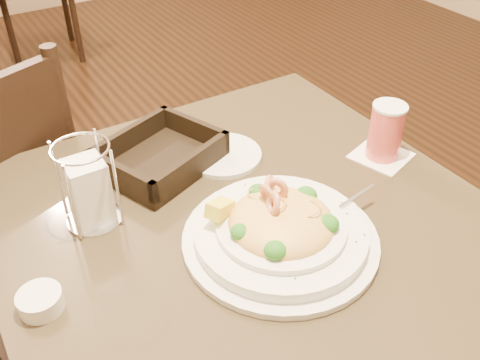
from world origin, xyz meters
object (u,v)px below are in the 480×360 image
napkin_caddy (89,190)px  side_plate (223,155)px  drink_glass (386,132)px  butter_ramekin (40,301)px  main_table (245,300)px  pasta_bowl (280,229)px  bread_basket (161,158)px

napkin_caddy → side_plate: 0.32m
drink_glass → butter_ramekin: drink_glass is taller
main_table → butter_ramekin: size_ratio=12.81×
drink_glass → side_plate: drink_glass is taller
drink_glass → napkin_caddy: bearing=167.9°
main_table → pasta_bowl: (0.02, -0.08, 0.26)m
drink_glass → side_plate: size_ratio=0.83×
main_table → butter_ramekin: (-0.38, -0.01, 0.25)m
pasta_bowl → bread_basket: 0.33m
butter_ramekin → pasta_bowl: bearing=-10.6°
butter_ramekin → side_plate: bearing=24.8°
pasta_bowl → napkin_caddy: size_ratio=2.35×
napkin_caddy → butter_ramekin: bearing=-132.2°
main_table → napkin_caddy: 0.41m
main_table → butter_ramekin: butter_ramekin is taller
pasta_bowl → bread_basket: pasta_bowl is taller
drink_glass → butter_ramekin: size_ratio=1.99×
napkin_caddy → butter_ramekin: (-0.14, -0.16, -0.06)m
main_table → drink_glass: 0.47m
main_table → drink_glass: size_ratio=6.44×
butter_ramekin → napkin_caddy: bearing=47.8°
pasta_bowl → butter_ramekin: pasta_bowl is taller
bread_basket → butter_ramekin: (-0.32, -0.25, -0.01)m
pasta_bowl → bread_basket: bearing=104.1°
napkin_caddy → bread_basket: bearing=26.8°
main_table → drink_glass: drink_glass is taller
side_plate → butter_ramekin: 0.50m
bread_basket → butter_ramekin: bread_basket is taller
pasta_bowl → drink_glass: (0.34, 0.10, 0.03)m
bread_basket → pasta_bowl: bearing=-75.9°
bread_basket → napkin_caddy: size_ratio=1.73×
pasta_bowl → side_plate: 0.29m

